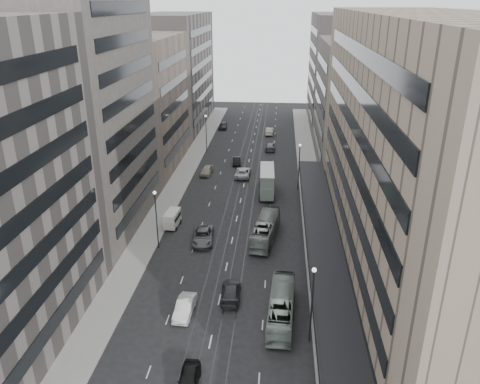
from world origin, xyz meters
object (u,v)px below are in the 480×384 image
(double_decker, at_px, (267,181))
(sedan_1, at_px, (185,307))
(bus_near, at_px, (281,307))
(sedan_2, at_px, (203,236))
(panel_van, at_px, (172,218))
(bus_far, at_px, (265,229))
(sedan_0, at_px, (189,380))

(double_decker, relative_size, sedan_1, 1.74)
(bus_near, height_order, sedan_2, bus_near)
(panel_van, distance_m, sedan_1, 21.14)
(bus_far, relative_size, panel_van, 2.77)
(double_decker, xyz_separation_m, panel_van, (-13.46, -13.67, -1.13))
(double_decker, height_order, panel_van, double_decker)
(bus_far, distance_m, sedan_2, 8.74)
(bus_near, xyz_separation_m, sedan_2, (-10.86, 16.03, -0.63))
(sedan_2, bearing_deg, bus_far, 4.52)
(double_decker, bearing_deg, sedan_1, -104.71)
(sedan_1, bearing_deg, double_decker, 79.66)
(bus_near, distance_m, double_decker, 34.03)
(bus_near, distance_m, sedan_0, 12.86)
(sedan_0, bearing_deg, sedan_2, 95.29)
(double_decker, distance_m, panel_van, 19.21)
(bus_near, bearing_deg, sedan_0, 54.88)
(sedan_1, relative_size, sedan_2, 0.80)
(panel_van, distance_m, sedan_0, 31.43)
(bus_near, xyz_separation_m, bus_far, (-2.28, 17.55, 0.06))
(sedan_0, distance_m, sedan_1, 10.30)
(bus_far, relative_size, sedan_0, 2.46)
(bus_near, bearing_deg, sedan_2, -52.89)
(bus_far, height_order, sedan_0, bus_far)
(double_decker, bearing_deg, panel_van, -136.64)
(double_decker, distance_m, sedan_2, 19.76)
(panel_van, bearing_deg, bus_far, -7.14)
(bus_near, distance_m, bus_far, 17.69)
(bus_near, height_order, double_decker, double_decker)
(bus_far, height_order, sedan_1, bus_far)
(double_decker, bearing_deg, sedan_2, -116.80)
(bus_near, relative_size, sedan_1, 2.17)
(panel_van, bearing_deg, sedan_1, -70.01)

